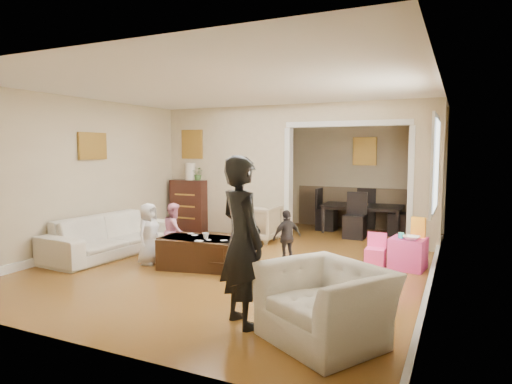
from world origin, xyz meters
The scene contains 27 objects.
floor centered at (0.00, 0.00, 0.00)m, with size 7.00×7.00×0.00m, color #9F6829.
partition_left centered at (-1.38, 1.80, 1.30)m, with size 2.75×0.18×2.60m, color #C7B892.
partition_right centered at (2.48, 1.80, 1.30)m, with size 0.55×0.18×2.60m, color #C7B892.
partition_header centered at (1.10, 1.80, 2.42)m, with size 2.22×0.18×0.35m, color #C7B892.
window_pane centered at (2.73, -0.40, 1.55)m, with size 0.03×0.95×1.10m, color white.
framed_art_partition centered at (-2.20, 1.70, 1.85)m, with size 0.45×0.03×0.55m, color brown.
framed_art_sofa_wall centered at (-2.71, -0.60, 1.80)m, with size 0.03×0.55×0.40m, color brown.
framed_art_alcove centered at (1.10, 3.44, 1.70)m, with size 0.45×0.03×0.55m, color brown.
sofa centered at (-2.20, -0.77, 0.32)m, with size 2.23×0.87×0.65m, color white.
armchair_back centered at (-0.46, 1.31, 0.34)m, with size 0.73×0.75×0.68m, color tan.
armchair_front centered at (1.95, -2.49, 0.34)m, with size 1.06×0.92×0.69m, color white.
dresser centered at (-2.24, 1.67, 0.55)m, with size 0.79×0.45×1.09m, color #34150F.
table_lamp centered at (-2.24, 1.67, 1.27)m, with size 0.22×0.22×0.36m, color beige.
potted_plant centered at (-2.04, 1.67, 1.23)m, with size 0.24×0.21×0.27m, color #486F31.
coffee_table centered at (-0.39, -0.84, 0.22)m, with size 1.20×0.60×0.45m, color #3A2112.
coffee_cup centered at (-0.29, -0.89, 0.49)m, with size 0.10×0.10×0.09m, color beige.
play_table centered at (2.36, 0.39, 0.23)m, with size 0.48×0.48×0.46m, color #E63C99.
cereal_box centered at (2.48, 0.49, 0.61)m, with size 0.20×0.07×0.30m, color yellow.
cyan_cup centered at (2.26, 0.34, 0.50)m, with size 0.08×0.08×0.08m, color #28CCC4.
toy_block centered at (2.24, 0.51, 0.48)m, with size 0.08×0.06×0.05m, color red.
play_bowl centered at (2.41, 0.27, 0.49)m, with size 0.23×0.23×0.06m, color white.
dining_table centered at (1.17, 2.94, 0.29)m, with size 1.64×0.92×0.58m, color black.
adult_person centered at (1.09, -2.47, 0.84)m, with size 0.61×0.40×1.68m, color black.
child_kneel_a centered at (-1.24, -0.99, 0.47)m, with size 0.46×0.30×0.93m, color white.
child_kneel_b centered at (-1.09, -0.54, 0.45)m, with size 0.44×0.34×0.90m, color pink.
child_toddler centered at (0.66, -0.09, 0.41)m, with size 0.49×0.20×0.83m, color black.
craft_papers centered at (-0.36, -0.86, 0.45)m, with size 0.82×0.51×0.00m.
Camera 1 is at (3.02, -6.27, 1.74)m, focal length 30.89 mm.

